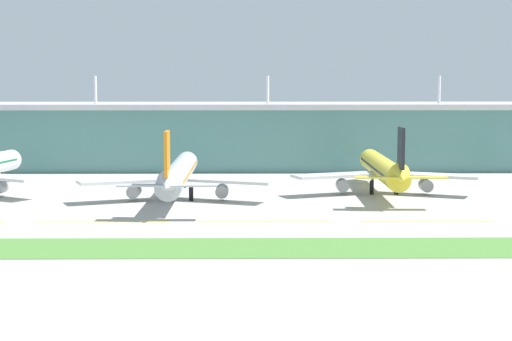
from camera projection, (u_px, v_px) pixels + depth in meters
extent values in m
plane|color=#A8A59E|center=(280.00, 224.00, 171.18)|extent=(600.00, 600.00, 0.00)
cube|color=slate|center=(267.00, 139.00, 277.15)|extent=(280.00, 28.00, 20.11)
cube|color=#B2B2B7|center=(267.00, 106.00, 275.96)|extent=(288.00, 34.00, 1.80)
cylinder|color=silver|center=(95.00, 90.00, 269.19)|extent=(0.90, 0.90, 9.00)
cylinder|color=silver|center=(268.00, 90.00, 269.81)|extent=(0.90, 0.90, 9.00)
cylinder|color=silver|center=(439.00, 90.00, 270.43)|extent=(0.90, 0.90, 9.00)
cone|color=silver|center=(15.00, 159.00, 242.95)|extent=(6.13, 4.92, 5.51)
cube|color=#B7BABF|center=(1.00, 177.00, 208.65)|extent=(23.92, 18.56, 0.70)
cylinder|color=black|center=(2.00, 178.00, 234.96)|extent=(0.70, 0.70, 3.60)
cylinder|color=#ADB2BC|center=(179.00, 173.00, 205.78)|extent=(6.08, 58.58, 5.80)
cone|color=#ADB2BC|center=(187.00, 161.00, 236.87)|extent=(5.53, 4.03, 5.51)
cone|color=#ADB2BC|center=(167.00, 185.00, 173.57)|extent=(4.96, 6.65, 5.72)
cube|color=orange|center=(167.00, 154.00, 173.86)|extent=(0.73, 6.40, 9.50)
cube|color=#ADB2BC|center=(141.00, 185.00, 174.00)|extent=(10.02, 3.25, 0.36)
cube|color=#ADB2BC|center=(193.00, 185.00, 174.17)|extent=(10.02, 3.25, 0.36)
cube|color=#B7BABF|center=(128.00, 181.00, 201.33)|extent=(24.79, 15.39, 0.70)
cylinder|color=gray|center=(134.00, 191.00, 203.09)|extent=(3.22, 4.52, 3.20)
cube|color=#B7BABF|center=(227.00, 180.00, 201.72)|extent=(24.81, 15.20, 0.70)
cylinder|color=gray|center=(222.00, 191.00, 203.43)|extent=(3.22, 4.52, 3.20)
cylinder|color=black|center=(185.00, 181.00, 228.12)|extent=(0.70, 0.70, 3.60)
cylinder|color=black|center=(165.00, 194.00, 203.26)|extent=(1.10, 1.10, 3.60)
cylinder|color=black|center=(191.00, 194.00, 203.36)|extent=(1.10, 1.10, 3.60)
cube|color=orange|center=(179.00, 172.00, 205.74)|extent=(6.10, 52.73, 0.60)
cylinder|color=yellow|center=(383.00, 168.00, 217.14)|extent=(6.80, 52.58, 5.80)
cone|color=yellow|center=(369.00, 158.00, 245.21)|extent=(5.59, 4.10, 5.51)
cone|color=yellow|center=(401.00, 177.00, 187.94)|extent=(5.06, 6.72, 5.72)
cube|color=black|center=(401.00, 148.00, 188.24)|extent=(0.82, 6.41, 9.50)
cube|color=yellow|center=(377.00, 177.00, 188.50)|extent=(10.06, 3.39, 0.36)
cube|color=yellow|center=(425.00, 177.00, 188.42)|extent=(10.06, 3.39, 0.36)
cube|color=#B7BABF|center=(338.00, 175.00, 212.97)|extent=(24.85, 14.92, 0.70)
cylinder|color=gray|center=(342.00, 185.00, 214.70)|extent=(3.28, 4.56, 3.20)
cube|color=#B7BABF|center=(432.00, 175.00, 212.79)|extent=(24.74, 15.67, 0.70)
cylinder|color=gray|center=(426.00, 185.00, 214.53)|extent=(3.28, 4.56, 3.20)
cylinder|color=black|center=(372.00, 177.00, 237.21)|extent=(0.70, 0.70, 3.60)
cylinder|color=black|center=(372.00, 188.00, 214.69)|extent=(1.10, 1.10, 3.60)
cylinder|color=black|center=(396.00, 188.00, 214.64)|extent=(1.10, 1.10, 3.60)
cube|color=black|center=(383.00, 167.00, 217.09)|extent=(6.74, 47.33, 0.60)
cube|color=yellow|center=(103.00, 222.00, 173.16)|extent=(28.00, 0.70, 0.04)
cube|color=yellow|center=(265.00, 222.00, 173.54)|extent=(28.00, 0.70, 0.04)
cube|color=yellow|center=(427.00, 221.00, 173.92)|extent=(28.00, 0.70, 0.04)
cube|color=#477A33|center=(286.00, 248.00, 146.34)|extent=(300.00, 18.00, 0.10)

